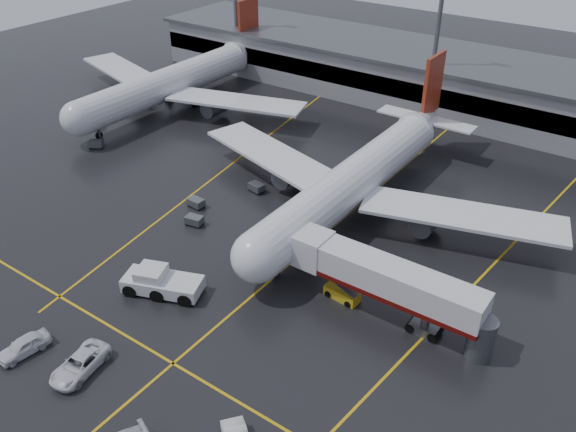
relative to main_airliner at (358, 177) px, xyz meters
The scene contains 19 objects.
ground 10.57m from the main_airliner, 90.00° to the right, with size 220.00×220.00×0.00m, color black.
apron_line_centre 10.57m from the main_airliner, 90.00° to the right, with size 0.25×90.00×0.02m, color gold.
apron_line_stop 31.98m from the main_airliner, 90.00° to the right, with size 60.00×0.25×0.02m, color gold.
apron_line_left 20.44m from the main_airliner, behind, with size 0.25×70.00×0.02m, color gold.
apron_line_right 18.49m from the main_airliner, ahead, with size 0.25×70.00×0.02m, color gold.
terminal 38.23m from the main_airliner, 90.00° to the left, with size 122.00×19.00×8.60m.
light_mast_mid 34.26m from the main_airliner, 98.80° to the left, with size 3.00×1.20×25.45m.
main_airliner is the anchor object (origin of this frame).
second_airliner 43.68m from the main_airliner, 164.05° to the left, with size 48.80×45.60×14.10m.
jet_bridge 19.68m from the main_airliner, 52.90° to the right, with size 19.90×3.40×6.05m.
pushback_tractor 26.68m from the main_airliner, 107.17° to the right, with size 8.40×5.71×2.78m.
belt_loader 17.86m from the main_airliner, 64.95° to the right, with size 3.66×1.93×2.25m.
service_van_a 37.37m from the main_airliner, 98.93° to the right, with size 2.59×5.62×1.56m, color white.
service_van_d 40.05m from the main_airliner, 106.79° to the right, with size 1.85×4.59×1.57m, color silver.
baggage_cart_a 20.04m from the main_airliner, 133.41° to the right, with size 2.21×1.65×1.12m.
baggage_cart_b 19.98m from the main_airliner, 145.20° to the right, with size 2.07×1.41×1.12m.
baggage_cart_c 13.53m from the main_airliner, 162.63° to the right, with size 2.20×1.63×1.12m.
baggage_cart_d 46.79m from the main_airliner, behind, with size 2.08×1.43×1.12m.
baggage_cart_e 40.46m from the main_airliner, 169.71° to the right, with size 2.39×2.17×1.12m.
Camera 1 is at (28.98, -46.03, 37.74)m, focal length 36.95 mm.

